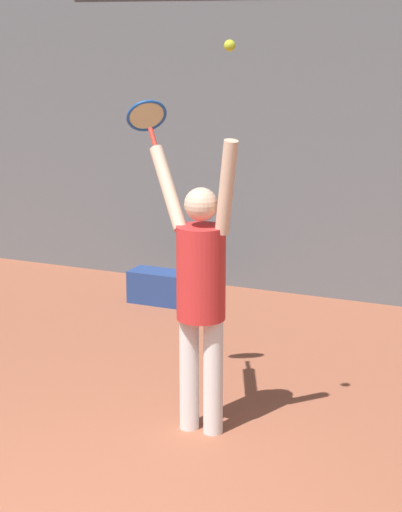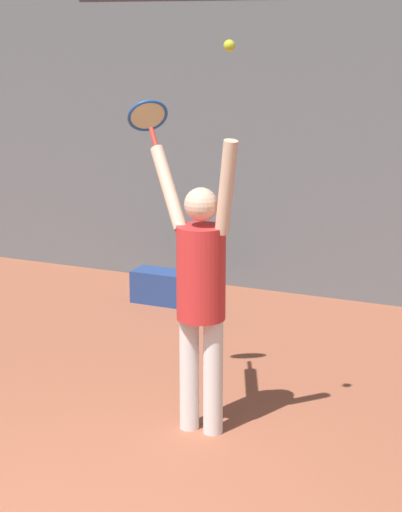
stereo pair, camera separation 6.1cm
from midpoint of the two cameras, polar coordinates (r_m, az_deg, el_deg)
name	(u,v)px [view 2 (the right image)]	position (r m, az deg, el deg)	size (l,w,h in m)	color
back_wall	(344,40)	(8.98, 9.02, 12.97)	(18.00, 0.10, 5.00)	slate
tennis_player	(201,285)	(5.98, 0.27, -1.78)	(0.78, 0.45, 1.97)	white
tennis_racket	(148,118)	(6.41, -2.99, 8.50)	(0.35, 0.37, 0.32)	red
tennis_ball	(229,46)	(5.57, 2.08, 12.82)	(0.07, 0.07, 0.07)	#CCDB2D
equipment_bag	(167,287)	(9.03, -1.94, -1.93)	(0.66, 0.29, 0.32)	navy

